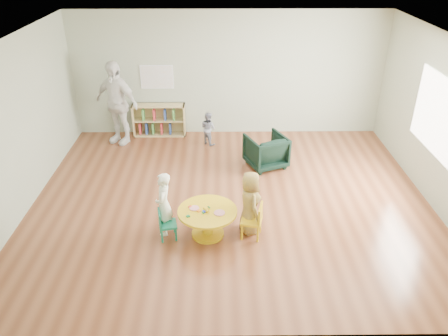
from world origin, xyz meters
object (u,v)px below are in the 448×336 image
child_right (250,203)px  adult_caretaker (116,103)px  bookshelf (159,120)px  kid_chair_right (254,220)px  child_left (164,204)px  activity_table (208,218)px  toddler (208,128)px  kid_chair_left (165,224)px  armchair (266,151)px

child_right → adult_caretaker: size_ratio=0.57×
bookshelf → child_right: 4.23m
bookshelf → child_right: child_right is taller
kid_chair_right → bookshelf: 4.39m
child_left → bookshelf: bearing=-168.6°
bookshelf → child_right: size_ratio=1.14×
activity_table → kid_chair_right: (0.72, -0.05, -0.01)m
kid_chair_right → child_left: bearing=98.2°
kid_chair_right → toddler: size_ratio=0.78×
kid_chair_left → bookshelf: 4.00m
activity_table → armchair: bearing=63.9°
armchair → toddler: toddler is taller
kid_chair_left → child_right: child_right is taller
kid_chair_left → child_right: 1.35m
activity_table → kid_chair_right: kid_chair_right is taller
armchair → kid_chair_left: bearing=30.1°
bookshelf → toddler: size_ratio=1.61×
child_left → activity_table: bearing=86.9°
toddler → kid_chair_right: bearing=145.8°
adult_caretaker → kid_chair_left: bearing=-41.3°
child_right → adult_caretaker: adult_caretaker is taller
armchair → activity_table: bearing=40.8°
toddler → adult_caretaker: size_ratio=0.40×
activity_table → child_right: 0.70m
bookshelf → armchair: bearing=-34.1°
activity_table → child_right: size_ratio=0.87×
kid_chair_right → kid_chair_left: bearing=104.3°
activity_table → bookshelf: (-1.22, 3.89, 0.05)m
activity_table → kid_chair_right: bearing=-3.7°
kid_chair_left → bookshelf: bearing=176.1°
child_left → child_right: 1.33m
activity_table → adult_caretaker: size_ratio=0.50×
armchair → child_left: child_left is taller
kid_chair_left → armchair: bearing=131.1°
activity_table → child_left: bearing=173.7°
activity_table → armchair: size_ratio=1.24×
adult_caretaker → child_right: bearing=-24.2°
activity_table → adult_caretaker: adult_caretaker is taller
activity_table → kid_chair_left: size_ratio=1.84×
kid_chair_left → kid_chair_right: (1.37, 0.03, 0.04)m
kid_chair_right → toddler: 3.51m
bookshelf → child_right: (1.88, -3.79, 0.16)m
child_right → adult_caretaker: 4.38m
child_left → kid_chair_right: bearing=88.2°
armchair → child_right: size_ratio=0.70×
activity_table → bookshelf: 4.08m
adult_caretaker → armchair: bearing=6.3°
bookshelf → toddler: bearing=-24.0°
armchair → child_right: child_right is taller
toddler → armchair: bearing=-179.3°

